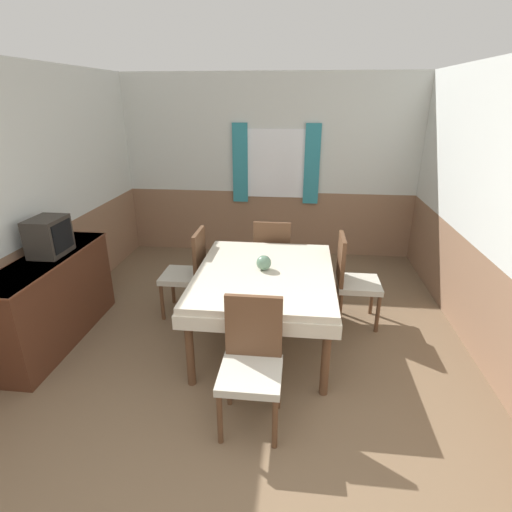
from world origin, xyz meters
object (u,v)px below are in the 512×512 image
Objects in this scene: chair_right_far at (352,277)px; sideboard at (52,299)px; chair_head_window at (272,256)px; dining_table at (265,281)px; chair_head_near at (252,360)px; vase at (264,263)px; chair_left_far at (189,270)px; tv at (49,236)px.

sideboard is (-2.92, -0.68, -0.07)m from chair_right_far.
chair_head_window is 0.61× the size of sideboard.
dining_table is 1.64× the size of chair_head_near.
chair_head_near is at bearing -89.29° from vase.
dining_table is at bearing 5.14° from sideboard.
chair_head_near is 1.00× the size of chair_head_window.
chair_right_far is at bearing -119.99° from chair_head_near.
dining_table is 1.03m from chair_head_window.
chair_head_window reaches higher than dining_table.
chair_left_far is 2.60× the size of tv.
tv is (-2.90, -0.56, 0.53)m from chair_right_far.
sideboard is 0.62m from tv.
vase is (-0.01, 0.04, 0.17)m from dining_table.
chair_left_far reaches higher than sideboard.
chair_head_near is 1.00× the size of chair_right_far.
chair_left_far is at bearing -90.00° from chair_right_far.
tv is (-1.16, -0.56, 0.53)m from chair_left_far.
sideboard is 2.08m from vase.
vase is at bearing -90.76° from chair_head_window.
chair_left_far is at bearing 25.92° from tv.
sideboard is (-2.05, -0.18, -0.21)m from dining_table.
vase reaches higher than sideboard.
chair_head_window is (0.00, 2.04, 0.00)m from chair_head_near.
chair_head_window reaches higher than sideboard.
chair_left_far reaches higher than vase.
chair_right_far and chair_head_window have the same top height.
chair_left_far is 6.90× the size of vase.
chair_right_far is 3.00m from sideboard.
chair_head_near is at bearing -150.01° from chair_left_far.
chair_right_far is 2.60× the size of tv.
dining_table is at bearing -60.59° from chair_right_far.
vase is at bearing 6.24° from sideboard.
chair_head_near reaches higher than vase.
tv is (-2.03, -0.07, 0.39)m from dining_table.
chair_left_far is at bearing -60.01° from chair_head_near.
sideboard is 11.26× the size of vase.
chair_head_window is 2.38m from sideboard.
vase is at bearing -89.29° from chair_head_near.
chair_right_far and chair_left_far have the same top height.
vase is (-0.01, -0.98, 0.31)m from chair_head_window.
sideboard is at bearing -22.19° from chair_head_near.
chair_right_far is at bearing 27.14° from vase.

